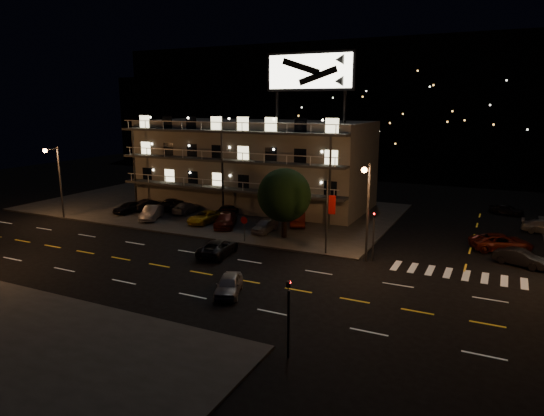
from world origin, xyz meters
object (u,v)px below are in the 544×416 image
at_px(tree, 284,197).
at_px(lot_car_2, 205,217).
at_px(road_car_west, 218,247).
at_px(lot_car_7, 187,208).
at_px(side_car_0, 520,258).
at_px(lot_car_4, 265,225).
at_px(road_car_east, 229,285).

xyz_separation_m(tree, lot_car_2, (-9.82, 1.44, -3.30)).
height_order(lot_car_2, road_car_west, lot_car_2).
bearing_deg(lot_car_7, side_car_0, 172.69).
bearing_deg(tree, lot_car_4, 160.04).
relative_size(side_car_0, road_car_west, 0.83).
height_order(tree, lot_car_4, tree).
relative_size(tree, lot_car_7, 1.52).
distance_m(tree, lot_car_7, 15.42).
height_order(lot_car_2, lot_car_4, lot_car_4).
xyz_separation_m(lot_car_7, side_car_0, (34.55, -3.47, -0.13)).
xyz_separation_m(road_car_east, road_car_west, (-5.22, 7.00, 0.00)).
xyz_separation_m(lot_car_4, road_car_east, (4.79, -14.97, -0.15)).
relative_size(lot_car_2, lot_car_4, 1.15).
distance_m(tree, lot_car_4, 4.18).
bearing_deg(lot_car_2, tree, -0.26).
relative_size(lot_car_7, side_car_0, 1.09).
bearing_deg(road_car_west, tree, -118.57).
bearing_deg(road_car_west, lot_car_4, -99.44).
bearing_deg(tree, road_car_west, -112.25).
relative_size(tree, road_car_west, 1.38).
bearing_deg(tree, side_car_0, 2.86).
xyz_separation_m(lot_car_2, road_car_west, (6.93, -8.51, -0.10)).
bearing_deg(side_car_0, lot_car_4, 110.35).
height_order(lot_car_4, road_car_east, lot_car_4).
bearing_deg(lot_car_7, lot_car_2, 144.75).
distance_m(side_car_0, road_car_east, 23.36).
height_order(lot_car_2, road_car_east, lot_car_2).
bearing_deg(road_car_east, road_car_west, 105.90).
height_order(side_car_0, road_car_west, road_car_west).
height_order(tree, road_car_east, tree).
bearing_deg(lot_car_4, lot_car_2, 174.27).
distance_m(lot_car_4, road_car_east, 15.72).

